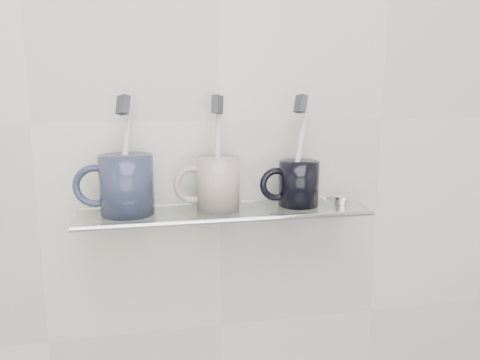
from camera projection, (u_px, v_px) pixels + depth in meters
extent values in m
plane|color=#BCB6A6|center=(219.00, 121.00, 0.84)|extent=(2.50, 0.00, 2.50)
cube|color=silver|center=(225.00, 212.00, 0.81)|extent=(0.50, 0.12, 0.01)
cylinder|color=silver|center=(231.00, 220.00, 0.76)|extent=(0.50, 0.01, 0.01)
cylinder|color=silver|center=(103.00, 217.00, 0.82)|extent=(0.02, 0.03, 0.02)
cylinder|color=silver|center=(328.00, 206.00, 0.90)|extent=(0.02, 0.03, 0.02)
cylinder|color=#1E2541|center=(127.00, 185.00, 0.78)|extent=(0.09, 0.09, 0.10)
torus|color=#1E2541|center=(95.00, 186.00, 0.77)|extent=(0.07, 0.01, 0.07)
cylinder|color=#B9BEC1|center=(125.00, 154.00, 0.77)|extent=(0.04, 0.07, 0.18)
cube|color=#2F353A|center=(123.00, 105.00, 0.75)|extent=(0.03, 0.03, 0.04)
cylinder|color=silver|center=(218.00, 183.00, 0.81)|extent=(0.09, 0.09, 0.09)
torus|color=silver|center=(193.00, 184.00, 0.80)|extent=(0.07, 0.01, 0.07)
cylinder|color=silver|center=(218.00, 152.00, 0.80)|extent=(0.03, 0.04, 0.19)
cube|color=#2F353A|center=(217.00, 104.00, 0.78)|extent=(0.02, 0.03, 0.03)
cylinder|color=black|center=(299.00, 183.00, 0.84)|extent=(0.09, 0.09, 0.08)
torus|color=black|center=(276.00, 184.00, 0.83)|extent=(0.06, 0.01, 0.06)
cylinder|color=beige|center=(300.00, 150.00, 0.82)|extent=(0.05, 0.05, 0.19)
cube|color=#2F353A|center=(301.00, 104.00, 0.81)|extent=(0.02, 0.03, 0.03)
cylinder|color=silver|center=(343.00, 200.00, 0.86)|extent=(0.03, 0.03, 0.01)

